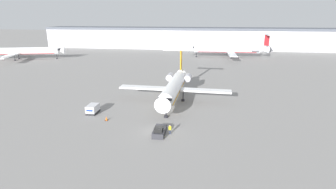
# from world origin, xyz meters

# --- Properties ---
(ground_plane) EXTENTS (600.00, 600.00, 0.00)m
(ground_plane) POSITION_xyz_m (0.00, 0.00, 0.00)
(ground_plane) COLOR gray
(terminal_building) EXTENTS (180.00, 16.80, 12.30)m
(terminal_building) POSITION_xyz_m (0.00, 120.00, 6.18)
(terminal_building) COLOR #B2B2B7
(terminal_building) RESTS_ON ground
(airplane_main) EXTENTS (26.08, 26.58, 10.68)m
(airplane_main) POSITION_xyz_m (0.48, 17.71, 3.75)
(airplane_main) COLOR white
(airplane_main) RESTS_ON ground
(pushback_tug) EXTENTS (1.95, 4.38, 1.68)m
(pushback_tug) POSITION_xyz_m (0.18, -0.21, 0.61)
(pushback_tug) COLOR #2D2D33
(pushback_tug) RESTS_ON ground
(luggage_cart) EXTENTS (1.89, 3.09, 1.82)m
(luggage_cart) POSITION_xyz_m (-15.19, 7.66, 0.91)
(luggage_cart) COLOR #232326
(luggage_cart) RESTS_ON ground
(worker_near_tug) EXTENTS (0.40, 0.24, 1.65)m
(worker_near_tug) POSITION_xyz_m (1.91, 0.17, 0.86)
(worker_near_tug) COLOR #232838
(worker_near_tug) RESTS_ON ground
(traffic_cone_left) EXTENTS (0.62, 0.62, 0.78)m
(traffic_cone_left) POSITION_xyz_m (-11.02, 4.38, 0.37)
(traffic_cone_left) COLOR black
(traffic_cone_left) RESTS_ON ground
(airplane_parked_far_left) EXTENTS (38.64, 32.92, 10.58)m
(airplane_parked_far_left) POSITION_xyz_m (-76.12, 66.92, 3.82)
(airplane_parked_far_left) COLOR white
(airplane_parked_far_left) RESTS_ON ground
(airplane_parked_far_right) EXTENTS (37.36, 35.58, 10.98)m
(airplane_parked_far_right) POSITION_xyz_m (17.80, 86.86, 3.97)
(airplane_parked_far_right) COLOR silver
(airplane_parked_far_right) RESTS_ON ground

